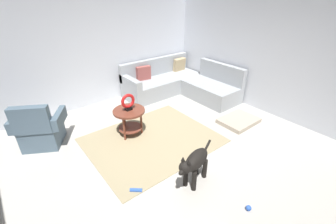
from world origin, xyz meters
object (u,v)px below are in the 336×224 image
dog_toy_ball (249,208)px  dog_toy_rope (136,190)px  torus_sculpture (128,102)px  dog_bed_mat (239,121)px  dog (195,163)px  side_table (129,116)px  sectional_couch (180,84)px  armchair (40,130)px

dog_toy_ball → dog_toy_rope: bearing=129.8°
dog_toy_ball → dog_toy_rope: size_ratio=0.42×
torus_sculpture → dog_bed_mat: (2.04, -1.05, -0.67)m
dog_bed_mat → dog: size_ratio=0.96×
torus_sculpture → dog_bed_mat: 2.39m
torus_sculpture → dog: torus_sculpture is taller
dog → side_table: bearing=-12.6°
dog_bed_mat → dog: (-1.97, -0.64, 0.33)m
side_table → dog_toy_ball: 2.52m
dog_toy_ball → torus_sculpture: bearing=96.7°
sectional_couch → dog_bed_mat: 1.96m
dog_bed_mat → dog_toy_rope: size_ratio=4.63×
side_table → dog: 1.69m
sectional_couch → dog: 3.25m
torus_sculpture → dog_toy_ball: (0.29, -2.48, -0.68)m
armchair → dog_toy_rope: bearing=-39.8°
dog_toy_ball → sectional_couch: bearing=62.4°
sectional_couch → armchair: 3.47m
torus_sculpture → dog_bed_mat: bearing=-27.3°
side_table → dog_bed_mat: 2.33m
sectional_couch → torus_sculpture: (-2.05, -0.89, 0.42)m
torus_sculpture → dog_toy_ball: 2.58m
torus_sculpture → dog_toy_ball: size_ratio=4.51×
armchair → torus_sculpture: armchair is taller
dog → sectional_couch: bearing=-52.5°
dog_toy_rope → dog: bearing=-26.9°
sectional_couch → side_table: bearing=-156.5°
armchair → dog_toy_ball: (1.71, -3.16, -0.29)m
sectional_couch → torus_sculpture: sectional_couch is taller
dog_toy_rope → torus_sculpture: bearing=62.4°
side_table → torus_sculpture: (0.00, 0.00, 0.29)m
dog_bed_mat → dog_toy_rope: 2.74m
armchair → dog: armchair is taller
sectional_couch → dog_bed_mat: sectional_couch is taller
torus_sculpture → dog_toy_rope: (-0.68, -1.31, -0.69)m
side_table → dog_bed_mat: (2.04, -1.05, -0.37)m
side_table → dog_toy_ball: size_ratio=8.29×
dog_bed_mat → dog_toy_ball: size_ratio=11.06×
dog_bed_mat → dog: 2.10m
torus_sculpture → dog_bed_mat: size_ratio=0.41×
torus_sculpture → dog: size_ratio=0.39×
armchair → dog_toy_ball: bearing=-31.6°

